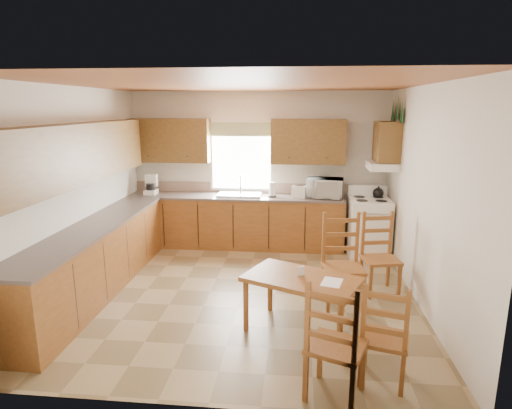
# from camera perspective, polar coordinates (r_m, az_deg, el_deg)

# --- Properties ---
(floor) EXTENTS (4.50, 4.50, 0.00)m
(floor) POSITION_cam_1_polar(r_m,az_deg,el_deg) (5.85, -1.79, -11.67)
(floor) COLOR #8C764E
(floor) RESTS_ON ground
(ceiling) EXTENTS (4.50, 4.50, 0.00)m
(ceiling) POSITION_cam_1_polar(r_m,az_deg,el_deg) (5.33, -2.00, 15.76)
(ceiling) COLOR #9A562D
(ceiling) RESTS_ON floor
(wall_left) EXTENTS (4.50, 4.50, 0.00)m
(wall_left) POSITION_cam_1_polar(r_m,az_deg,el_deg) (6.14, -23.19, 1.69)
(wall_left) COLOR silver
(wall_left) RESTS_ON floor
(wall_right) EXTENTS (4.50, 4.50, 0.00)m
(wall_right) POSITION_cam_1_polar(r_m,az_deg,el_deg) (5.60, 21.57, 0.84)
(wall_right) COLOR silver
(wall_right) RESTS_ON floor
(wall_back) EXTENTS (4.50, 4.50, 0.00)m
(wall_back) POSITION_cam_1_polar(r_m,az_deg,el_deg) (7.64, 0.32, 4.75)
(wall_back) COLOR silver
(wall_back) RESTS_ON floor
(wall_front) EXTENTS (4.50, 4.50, 0.00)m
(wall_front) POSITION_cam_1_polar(r_m,az_deg,el_deg) (3.29, -7.03, -6.46)
(wall_front) COLOR silver
(wall_front) RESTS_ON floor
(lower_cab_back) EXTENTS (3.75, 0.60, 0.88)m
(lower_cab_back) POSITION_cam_1_polar(r_m,az_deg,el_deg) (7.57, -2.73, -2.37)
(lower_cab_back) COLOR brown
(lower_cab_back) RESTS_ON floor
(lower_cab_left) EXTENTS (0.60, 3.60, 0.88)m
(lower_cab_left) POSITION_cam_1_polar(r_m,az_deg,el_deg) (6.11, -20.61, -7.02)
(lower_cab_left) COLOR brown
(lower_cab_left) RESTS_ON floor
(counter_back) EXTENTS (3.75, 0.63, 0.04)m
(counter_back) POSITION_cam_1_polar(r_m,az_deg,el_deg) (7.47, -2.76, 1.04)
(counter_back) COLOR #5B4E49
(counter_back) RESTS_ON lower_cab_back
(counter_left) EXTENTS (0.63, 3.60, 0.04)m
(counter_left) POSITION_cam_1_polar(r_m,az_deg,el_deg) (5.97, -20.96, -2.86)
(counter_left) COLOR #5B4E49
(counter_left) RESTS_ON lower_cab_left
(backsplash) EXTENTS (3.75, 0.01, 0.18)m
(backsplash) POSITION_cam_1_polar(r_m,az_deg,el_deg) (7.73, -2.46, 2.28)
(backsplash) COLOR gray
(backsplash) RESTS_ON counter_back
(upper_cab_back_left) EXTENTS (1.41, 0.33, 0.75)m
(upper_cab_back_left) POSITION_cam_1_polar(r_m,az_deg,el_deg) (7.72, -11.43, 8.36)
(upper_cab_back_left) COLOR brown
(upper_cab_back_left) RESTS_ON wall_back
(upper_cab_back_right) EXTENTS (1.25, 0.33, 0.75)m
(upper_cab_back_right) POSITION_cam_1_polar(r_m,az_deg,el_deg) (7.39, 6.95, 8.32)
(upper_cab_back_right) COLOR brown
(upper_cab_back_right) RESTS_ON wall_back
(upper_cab_left) EXTENTS (0.33, 3.60, 0.75)m
(upper_cab_left) POSITION_cam_1_polar(r_m,az_deg,el_deg) (5.86, -22.90, 6.23)
(upper_cab_left) COLOR brown
(upper_cab_left) RESTS_ON wall_left
(upper_cab_stove) EXTENTS (0.33, 0.62, 0.62)m
(upper_cab_stove) POSITION_cam_1_polar(r_m,az_deg,el_deg) (7.08, 17.03, 8.03)
(upper_cab_stove) COLOR brown
(upper_cab_stove) RESTS_ON wall_right
(range_hood) EXTENTS (0.44, 0.62, 0.12)m
(range_hood) POSITION_cam_1_polar(r_m,az_deg,el_deg) (7.11, 16.43, 5.00)
(range_hood) COLOR white
(range_hood) RESTS_ON wall_right
(window_frame) EXTENTS (1.13, 0.02, 1.18)m
(window_frame) POSITION_cam_1_polar(r_m,az_deg,el_deg) (7.61, -1.96, 6.24)
(window_frame) COLOR white
(window_frame) RESTS_ON wall_back
(window_pane) EXTENTS (1.05, 0.01, 1.10)m
(window_pane) POSITION_cam_1_polar(r_m,az_deg,el_deg) (7.61, -1.96, 6.24)
(window_pane) COLOR white
(window_pane) RESTS_ON wall_back
(window_valance) EXTENTS (1.19, 0.01, 0.24)m
(window_valance) POSITION_cam_1_polar(r_m,az_deg,el_deg) (7.54, -2.02, 9.99)
(window_valance) COLOR #4A6333
(window_valance) RESTS_ON wall_back
(sink_basin) EXTENTS (0.75, 0.45, 0.04)m
(sink_basin) POSITION_cam_1_polar(r_m,az_deg,el_deg) (7.45, -2.20, 1.33)
(sink_basin) COLOR silver
(sink_basin) RESTS_ON counter_back
(pine_decal_a) EXTENTS (0.22, 0.22, 0.36)m
(pine_decal_a) POSITION_cam_1_polar(r_m,az_deg,el_deg) (6.78, 18.92, 11.78)
(pine_decal_a) COLOR #1B4522
(pine_decal_a) RESTS_ON wall_right
(pine_decal_b) EXTENTS (0.22, 0.22, 0.36)m
(pine_decal_b) POSITION_cam_1_polar(r_m,az_deg,el_deg) (7.09, 18.36, 12.16)
(pine_decal_b) COLOR #1B4522
(pine_decal_b) RESTS_ON wall_right
(pine_decal_c) EXTENTS (0.22, 0.22, 0.36)m
(pine_decal_c) POSITION_cam_1_polar(r_m,az_deg,el_deg) (7.40, 17.80, 11.89)
(pine_decal_c) COLOR #1B4522
(pine_decal_c) RESTS_ON wall_right
(stove) EXTENTS (0.66, 0.68, 0.95)m
(stove) POSITION_cam_1_polar(r_m,az_deg,el_deg) (7.29, 14.76, -3.10)
(stove) COLOR white
(stove) RESTS_ON floor
(coffeemaker) EXTENTS (0.27, 0.29, 0.34)m
(coffeemaker) POSITION_cam_1_polar(r_m,az_deg,el_deg) (7.78, -13.89, 2.59)
(coffeemaker) COLOR white
(coffeemaker) RESTS_ON counter_back
(paper_towel) EXTENTS (0.11, 0.11, 0.25)m
(paper_towel) POSITION_cam_1_polar(r_m,az_deg,el_deg) (7.34, 2.17, 2.00)
(paper_towel) COLOR white
(paper_towel) RESTS_ON counter_back
(toaster) EXTENTS (0.27, 0.20, 0.20)m
(toaster) POSITION_cam_1_polar(r_m,az_deg,el_deg) (7.33, 5.78, 1.71)
(toaster) COLOR white
(toaster) RESTS_ON counter_back
(microwave) EXTENTS (0.60, 0.47, 0.33)m
(microwave) POSITION_cam_1_polar(r_m,az_deg,el_deg) (7.36, 9.18, 2.19)
(microwave) COLOR white
(microwave) RESTS_ON counter_back
(dining_table) EXTENTS (1.37, 1.12, 0.64)m
(dining_table) POSITION_cam_1_polar(r_m,az_deg,el_deg) (4.83, 6.05, -13.13)
(dining_table) COLOR brown
(dining_table) RESTS_ON floor
(chair_near_left) EXTENTS (0.58, 0.57, 1.08)m
(chair_near_left) POSITION_cam_1_polar(r_m,az_deg,el_deg) (3.81, 10.69, -17.17)
(chair_near_left) COLOR brown
(chair_near_left) RESTS_ON floor
(chair_near_right) EXTENTS (0.50, 0.48, 0.97)m
(chair_near_right) POSITION_cam_1_polar(r_m,az_deg,el_deg) (4.12, 16.82, -15.94)
(chair_near_right) COLOR brown
(chair_near_right) RESTS_ON floor
(chair_far_left) EXTENTS (0.54, 0.52, 1.15)m
(chair_far_left) POSITION_cam_1_polar(r_m,az_deg,el_deg) (5.39, 11.56, -7.58)
(chair_far_left) COLOR brown
(chair_far_left) RESTS_ON floor
(chair_far_right) EXTENTS (0.52, 0.51, 1.06)m
(chair_far_right) POSITION_cam_1_polar(r_m,az_deg,el_deg) (5.90, 16.33, -6.43)
(chair_far_right) COLOR brown
(chair_far_right) RESTS_ON floor
(table_paper) EXTENTS (0.26, 0.31, 0.00)m
(table_paper) POSITION_cam_1_polar(r_m,az_deg,el_deg) (4.61, 10.08, -10.17)
(table_paper) COLOR white
(table_paper) RESTS_ON dining_table
(table_card) EXTENTS (0.08, 0.05, 0.11)m
(table_card) POSITION_cam_1_polar(r_m,az_deg,el_deg) (4.72, 5.96, -8.78)
(table_card) COLOR white
(table_card) RESTS_ON dining_table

